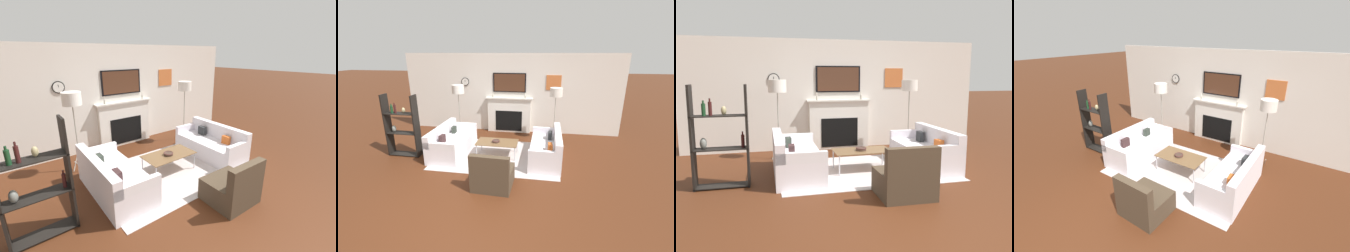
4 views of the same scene
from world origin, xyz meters
TOP-DOWN VIEW (x-y plane):
  - ground_plane at (0.00, 0.00)m, footprint 60.00×60.00m
  - fireplace_wall at (0.00, 4.58)m, footprint 7.49×0.28m
  - area_rug at (0.00, 2.45)m, footprint 3.25×2.17m
  - couch_left at (-1.31, 2.45)m, footprint 0.85×1.79m
  - couch_right at (1.32, 2.45)m, footprint 0.80×1.81m
  - armchair at (0.19, 0.95)m, footprint 0.83×0.77m
  - coffee_table at (-0.02, 2.46)m, footprint 1.11×0.60m
  - decorative_bowl at (-0.05, 2.43)m, footprint 0.20×0.20m
  - floor_lamp_left at (-1.53, 3.72)m, footprint 0.38×0.38m
  - floor_lamp_right at (1.53, 3.72)m, footprint 0.37×0.37m
  - shelf_unit at (-2.55, 2.10)m, footprint 0.88×0.28m

SIDE VIEW (x-z plane):
  - ground_plane at x=0.00m, z-range 0.00..0.00m
  - area_rug at x=0.00m, z-range 0.00..0.01m
  - armchair at x=0.19m, z-range -0.14..0.68m
  - couch_right at x=1.32m, z-range -0.10..0.67m
  - couch_left at x=-1.31m, z-range -0.10..0.67m
  - coffee_table at x=-0.02m, z-range 0.18..0.58m
  - decorative_bowl at x=-0.05m, z-range 0.41..0.46m
  - shelf_unit at x=-2.55m, z-range -0.03..1.66m
  - fireplace_wall at x=0.00m, z-range -0.12..2.58m
  - floor_lamp_right at x=1.53m, z-range 0.70..2.43m
  - floor_lamp_left at x=-1.53m, z-range 0.70..2.45m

